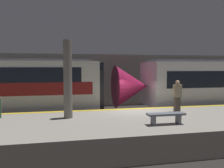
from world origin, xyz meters
name	(u,v)px	position (x,y,z in m)	size (l,w,h in m)	color
ground_plane	(134,126)	(0.00, 0.00, 0.00)	(120.00, 120.00, 0.00)	#282623
platform	(150,129)	(0.00, -2.35, 0.50)	(40.00, 4.70, 1.02)	gray
station_rear_barrier	(111,80)	(0.00, 6.55, 2.16)	(50.00, 0.15, 4.31)	#9E998E
support_pillar_near	(68,79)	(-3.54, -1.59, 2.71)	(0.37, 0.37, 3.42)	slate
person_waiting	(177,95)	(1.84, -1.29, 1.84)	(0.38, 0.24, 1.59)	#473D33
platform_bench	(166,116)	(0.20, -3.48, 1.34)	(1.50, 0.40, 0.45)	slate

